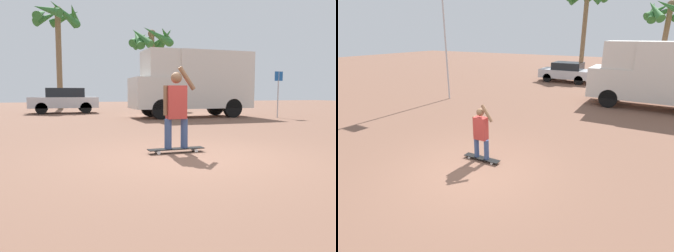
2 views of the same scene
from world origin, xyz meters
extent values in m
plane|color=brown|center=(0.00, 0.00, 0.00)|extent=(80.00, 80.00, 0.00)
cube|color=black|center=(-0.13, 0.59, 0.08)|extent=(1.14, 0.22, 0.02)
cylinder|color=white|center=(-0.52, 0.50, 0.03)|extent=(0.07, 0.03, 0.07)
cylinder|color=white|center=(-0.52, 0.68, 0.03)|extent=(0.07, 0.03, 0.07)
cylinder|color=white|center=(0.26, 0.50, 0.03)|extent=(0.07, 0.03, 0.07)
cylinder|color=white|center=(0.26, 0.68, 0.03)|extent=(0.07, 0.03, 0.07)
cylinder|color=#384C7A|center=(-0.30, 0.59, 0.38)|extent=(0.14, 0.14, 0.59)
cylinder|color=#384C7A|center=(0.04, 0.59, 0.38)|extent=(0.14, 0.14, 0.59)
cube|color=#B23833|center=(-0.13, 0.59, 1.00)|extent=(0.38, 0.22, 0.65)
sphere|color=brown|center=(-0.13, 0.59, 1.47)|extent=(0.22, 0.22, 0.22)
cylinder|color=brown|center=(-0.34, 0.59, 1.03)|extent=(0.09, 0.09, 0.57)
cylinder|color=brown|center=(0.09, 0.59, 1.46)|extent=(0.37, 0.09, 0.48)
cylinder|color=black|center=(2.10, 8.57, 0.45)|extent=(0.91, 0.28, 0.91)
cylinder|color=black|center=(2.10, 10.39, 0.45)|extent=(0.91, 0.28, 0.91)
cube|color=silver|center=(2.01, 9.48, 1.17)|extent=(2.05, 2.10, 1.44)
cube|color=black|center=(1.60, 9.48, 1.46)|extent=(0.04, 1.79, 0.72)
cube|color=silver|center=(2.32, 9.48, 2.53)|extent=(1.43, 1.93, 1.28)
cylinder|color=black|center=(-3.14, 14.02, 0.33)|extent=(0.66, 0.22, 0.66)
cylinder|color=black|center=(-3.14, 15.70, 0.33)|extent=(0.66, 0.22, 0.66)
cylinder|color=black|center=(-0.75, 14.02, 0.33)|extent=(0.66, 0.22, 0.66)
cylinder|color=black|center=(-0.75, 15.70, 0.33)|extent=(0.66, 0.22, 0.66)
cube|color=#BCBCC1|center=(-1.94, 14.86, 0.64)|extent=(3.86, 1.90, 0.62)
cube|color=black|center=(-1.85, 14.86, 1.21)|extent=(2.13, 1.68, 0.53)
cylinder|color=brown|center=(4.22, 17.40, 2.69)|extent=(0.35, 0.35, 5.38)
sphere|color=brown|center=(4.22, 17.40, 5.38)|extent=(0.56, 0.56, 0.56)
cone|color=#2D6B2D|center=(4.03, 18.44, 5.07)|extent=(2.18, 0.96, 1.54)
cone|color=#2D6B2D|center=(3.48, 18.14, 5.10)|extent=(1.93, 1.93, 1.44)
cone|color=#2D6B2D|center=(3.17, 17.37, 5.00)|extent=(0.64, 2.05, 1.73)
cone|color=#2D6B2D|center=(3.32, 16.87, 5.02)|extent=(1.56, 2.07, 1.67)
cone|color=#2D6B2D|center=(4.28, 16.36, 5.10)|extent=(2.17, 0.70, 1.44)
cylinder|color=brown|center=(-2.07, 19.85, 3.52)|extent=(0.39, 0.39, 7.04)
cylinder|color=#B7B7BC|center=(-6.10, 6.16, 3.45)|extent=(0.09, 0.09, 6.91)
camera|label=1|loc=(-2.34, -5.40, 1.17)|focal=35.00mm
camera|label=2|loc=(3.83, -5.09, 3.49)|focal=28.00mm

